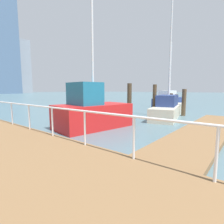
# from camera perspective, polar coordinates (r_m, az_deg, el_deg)

# --- Properties ---
(ground_plane) EXTENTS (300.00, 300.00, 0.00)m
(ground_plane) POSITION_cam_1_polar(r_m,az_deg,el_deg) (12.07, -16.38, -3.06)
(ground_plane) COLOR slate
(floating_dock) EXTENTS (11.77, 2.00, 0.18)m
(floating_dock) POSITION_cam_1_polar(r_m,az_deg,el_deg) (9.49, 27.42, -5.78)
(floating_dock) COLOR olive
(floating_dock) RESTS_ON ground_plane
(dock_piling_0) EXTENTS (0.31, 0.31, 1.65)m
(dock_piling_0) POSITION_cam_1_polar(r_m,az_deg,el_deg) (18.81, 19.99, 2.91)
(dock_piling_0) COLOR brown
(dock_piling_0) RESTS_ON ground_plane
(dock_piling_1) EXTENTS (0.34, 0.34, 2.58)m
(dock_piling_1) POSITION_cam_1_polar(r_m,az_deg,el_deg) (13.65, 5.63, 3.80)
(dock_piling_1) COLOR #473826
(dock_piling_1) RESTS_ON ground_plane
(dock_piling_2) EXTENTS (0.33, 0.33, 2.15)m
(dock_piling_2) POSITION_cam_1_polar(r_m,az_deg,el_deg) (15.35, 22.19, 2.88)
(dock_piling_2) COLOR brown
(dock_piling_2) RESTS_ON ground_plane
(dock_piling_3) EXTENTS (0.27, 0.27, 2.46)m
(dock_piling_3) POSITION_cam_1_polar(r_m,az_deg,el_deg) (13.01, 13.55, 3.22)
(dock_piling_3) COLOR #473826
(dock_piling_3) RESTS_ON ground_plane
(dock_piling_4) EXTENTS (0.31, 0.31, 1.73)m
(dock_piling_4) POSITION_cam_1_polar(r_m,az_deg,el_deg) (19.51, 18.59, 3.22)
(dock_piling_4) COLOR brown
(dock_piling_4) RESTS_ON ground_plane
(moored_boat_1) EXTENTS (4.39, 2.80, 7.94)m
(moored_boat_1) POSITION_cam_1_polar(r_m,az_deg,el_deg) (9.74, -6.55, 0.14)
(moored_boat_1) COLOR red
(moored_boat_1) RESTS_ON ground_plane
(moored_boat_2) EXTENTS (7.06, 3.13, 9.36)m
(moored_boat_2) POSITION_cam_1_polar(r_m,az_deg,el_deg) (14.29, 17.63, 1.24)
(moored_boat_2) COLOR beige
(moored_boat_2) RESTS_ON ground_plane
(moored_boat_4) EXTENTS (6.44, 1.78, 7.39)m
(moored_boat_4) POSITION_cam_1_polar(r_m,az_deg,el_deg) (21.44, 17.90, 3.38)
(moored_boat_4) COLOR navy
(moored_boat_4) RESTS_ON ground_plane
(skyline_tower_4) EXTENTS (14.51, 11.27, 72.79)m
(skyline_tower_4) POSITION_cam_1_polar(r_m,az_deg,el_deg) (118.29, -32.42, 22.98)
(skyline_tower_4) COLOR slate
(skyline_tower_4) RESTS_ON ground_plane
(skyline_tower_5) EXTENTS (12.80, 11.25, 33.86)m
(skyline_tower_5) POSITION_cam_1_polar(r_m,az_deg,el_deg) (133.90, -27.95, 12.74)
(skyline_tower_5) COLOR #8C939E
(skyline_tower_5) RESTS_ON ground_plane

